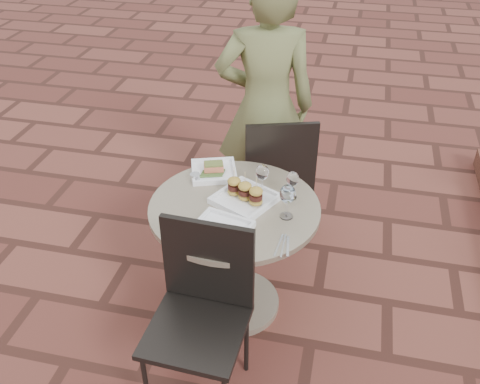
% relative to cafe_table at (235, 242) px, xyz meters
% --- Properties ---
extents(ground, '(60.00, 60.00, 0.00)m').
position_rel_cafe_table_xyz_m(ground, '(0.06, 0.22, -0.48)').
color(ground, brown).
rests_on(ground, ground).
extents(cafe_table, '(0.90, 0.90, 0.73)m').
position_rel_cafe_table_xyz_m(cafe_table, '(0.00, 0.00, 0.00)').
color(cafe_table, gray).
rests_on(cafe_table, ground).
extents(chair_far, '(0.56, 0.56, 0.93)m').
position_rel_cafe_table_xyz_m(chair_far, '(0.12, 0.69, 0.07)').
color(chair_far, black).
rests_on(chair_far, ground).
extents(chair_near, '(0.46, 0.46, 0.93)m').
position_rel_cafe_table_xyz_m(chair_near, '(-0.03, -0.53, 0.07)').
color(chair_near, black).
rests_on(chair_near, ground).
extents(diner, '(0.73, 0.57, 1.75)m').
position_rel_cafe_table_xyz_m(diner, '(-0.01, 0.88, 0.39)').
color(diner, brown).
rests_on(diner, ground).
extents(plate_salmon, '(0.32, 0.32, 0.07)m').
position_rel_cafe_table_xyz_m(plate_salmon, '(-0.19, 0.28, 0.27)').
color(plate_salmon, white).
rests_on(plate_salmon, cafe_table).
extents(plate_sliders, '(0.38, 0.38, 0.18)m').
position_rel_cafe_table_xyz_m(plate_sliders, '(0.04, 0.05, 0.29)').
color(plate_sliders, white).
rests_on(plate_sliders, cafe_table).
extents(plate_tuna, '(0.32, 0.32, 0.03)m').
position_rel_cafe_table_xyz_m(plate_tuna, '(-0.02, -0.24, 0.26)').
color(plate_tuna, white).
rests_on(plate_tuna, cafe_table).
extents(wine_glass_right, '(0.08, 0.08, 0.19)m').
position_rel_cafe_table_xyz_m(wine_glass_right, '(0.28, -0.03, 0.38)').
color(wine_glass_right, white).
rests_on(wine_glass_right, cafe_table).
extents(wine_glass_mid, '(0.07, 0.07, 0.17)m').
position_rel_cafe_table_xyz_m(wine_glass_mid, '(0.11, 0.16, 0.36)').
color(wine_glass_mid, white).
rests_on(wine_glass_mid, cafe_table).
extents(wine_glass_far, '(0.07, 0.07, 0.16)m').
position_rel_cafe_table_xyz_m(wine_glass_far, '(0.28, 0.14, 0.36)').
color(wine_glass_far, white).
rests_on(wine_glass_far, cafe_table).
extents(steel_ramekin, '(0.07, 0.07, 0.04)m').
position_rel_cafe_table_xyz_m(steel_ramekin, '(-0.27, 0.18, 0.27)').
color(steel_ramekin, silver).
rests_on(steel_ramekin, cafe_table).
extents(cutlery_set, '(0.09, 0.18, 0.00)m').
position_rel_cafe_table_xyz_m(cutlery_set, '(0.30, -0.26, 0.25)').
color(cutlery_set, silver).
rests_on(cutlery_set, cafe_table).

